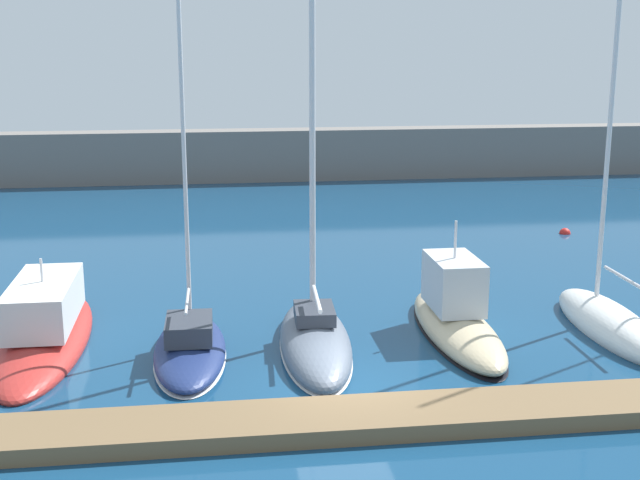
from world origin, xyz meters
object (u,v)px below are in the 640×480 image
(sailboat_slate_fourth, at_px, (315,337))
(mooring_buoy_red, at_px, (565,234))
(motorboat_sand_fifth, at_px, (456,316))
(motorboat_red_second, at_px, (45,329))
(sailboat_navy_third, at_px, (190,346))
(sailboat_white_sixth, at_px, (609,322))

(sailboat_slate_fourth, distance_m, mooring_buoy_red, 18.90)
(sailboat_slate_fourth, distance_m, motorboat_sand_fifth, 4.45)
(motorboat_red_second, bearing_deg, mooring_buoy_red, -60.81)
(motorboat_red_second, xyz_separation_m, sailboat_navy_third, (4.26, -1.73, -0.12))
(motorboat_red_second, height_order, sailboat_slate_fourth, sailboat_slate_fourth)
(motorboat_sand_fifth, relative_size, sailboat_white_sixth, 0.62)
(motorboat_red_second, distance_m, motorboat_sand_fifth, 12.31)
(motorboat_sand_fifth, bearing_deg, sailboat_slate_fourth, 97.69)
(motorboat_red_second, height_order, sailboat_navy_third, sailboat_navy_third)
(sailboat_slate_fourth, relative_size, sailboat_white_sixth, 1.18)
(motorboat_red_second, height_order, motorboat_sand_fifth, motorboat_sand_fifth)
(motorboat_red_second, relative_size, sailboat_white_sixth, 0.77)
(mooring_buoy_red, bearing_deg, sailboat_navy_third, -141.48)
(sailboat_navy_third, relative_size, motorboat_sand_fifth, 1.61)
(sailboat_slate_fourth, xyz_separation_m, motorboat_sand_fifth, (4.40, 0.61, 0.25))
(sailboat_slate_fourth, bearing_deg, motorboat_sand_fifth, -79.25)
(sailboat_slate_fourth, height_order, motorboat_sand_fifth, sailboat_slate_fourth)
(sailboat_white_sixth, bearing_deg, motorboat_red_second, 86.04)
(sailboat_slate_fourth, distance_m, sailboat_white_sixth, 9.15)
(motorboat_red_second, bearing_deg, sailboat_navy_third, -111.92)
(motorboat_sand_fifth, distance_m, sailboat_white_sixth, 4.77)
(motorboat_sand_fifth, bearing_deg, mooring_buoy_red, -35.40)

